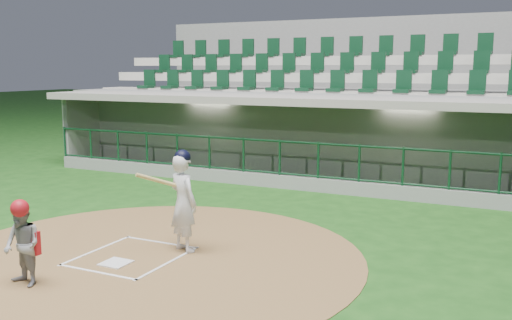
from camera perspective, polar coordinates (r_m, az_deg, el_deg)
The scene contains 8 objects.
ground at distance 10.16m, azimuth -11.30°, elevation -9.00°, with size 120.00×120.00×0.00m, color #164213.
dirt_circle at distance 9.84m, azimuth -10.60°, elevation -9.56°, with size 7.20×7.20×0.01m, color brown.
home_plate at distance 9.64m, azimuth -13.85°, elevation -9.97°, with size 0.43×0.43×0.02m, color silver.
batter_box_chalk at distance 9.93m, azimuth -12.36°, elevation -9.36°, with size 1.55×1.80×0.01m.
dugout_structure at distance 16.68m, azimuth 5.21°, elevation 1.62°, with size 16.40×3.70×3.00m.
seating_deck at distance 19.56m, azimuth 8.20°, elevation 4.02°, with size 17.00×6.72×5.15m.
batter at distance 9.86m, azimuth -7.30°, elevation -4.04°, with size 0.90×0.94×1.77m.
catcher at distance 8.95m, azimuth -22.32°, elevation -7.73°, with size 0.67×0.57×1.28m.
Camera 1 is at (5.89, -7.66, 3.13)m, focal length 40.00 mm.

